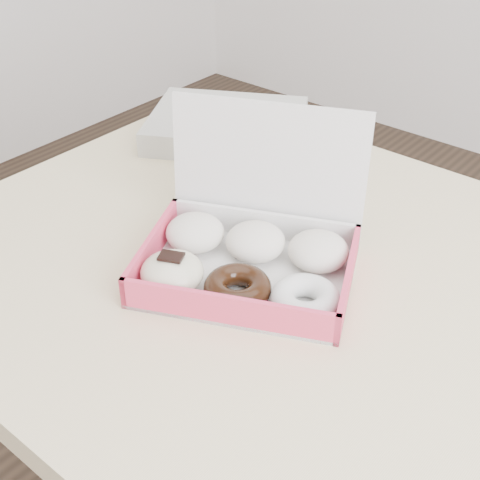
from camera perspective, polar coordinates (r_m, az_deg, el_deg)
The scene contains 3 objects.
table at distance 0.92m, azimuth 8.45°, elevation -8.59°, with size 1.20×0.80×0.75m.
donut_box at distance 0.88m, azimuth 0.68°, elevation -1.02°, with size 0.34×0.32×0.20m.
newspapers at distance 1.25m, azimuth -1.12°, elevation 9.73°, with size 0.28×0.22×0.04m, color beige.
Camera 1 is at (0.32, -0.60, 1.29)m, focal length 50.00 mm.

